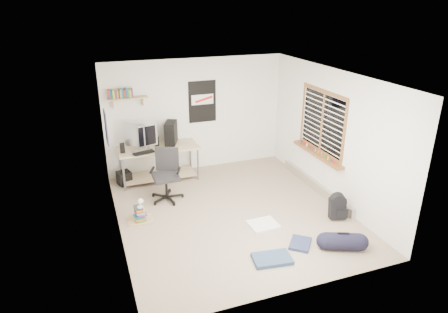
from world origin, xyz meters
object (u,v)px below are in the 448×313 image
object	(u,v)px
desk	(159,164)
office_chair	(166,176)
book_stack	(140,213)
duffel_bag	(342,241)
backpack	(337,208)

from	to	relation	value
desk	office_chair	distance (m)	0.97
book_stack	office_chair	bearing A→B (deg)	44.93
office_chair	duffel_bag	world-z (taller)	office_chair
office_chair	backpack	bearing A→B (deg)	-10.12
desk	book_stack	xyz separation A→B (m)	(-0.68, -1.58, -0.21)
backpack	book_stack	world-z (taller)	backpack
backpack	duffel_bag	bearing A→B (deg)	-102.98
book_stack	desk	bearing A→B (deg)	66.81
desk	duffel_bag	xyz separation A→B (m)	(2.16, -3.55, -0.22)
office_chair	duffel_bag	xyz separation A→B (m)	(2.22, -2.58, -0.35)
book_stack	duffel_bag	bearing A→B (deg)	-34.67
backpack	book_stack	xyz separation A→B (m)	(-3.31, 1.13, -0.05)
office_chair	book_stack	xyz separation A→B (m)	(-0.62, -0.62, -0.34)
office_chair	desk	bearing A→B (deg)	109.52
duffel_bag	desk	bearing A→B (deg)	144.66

